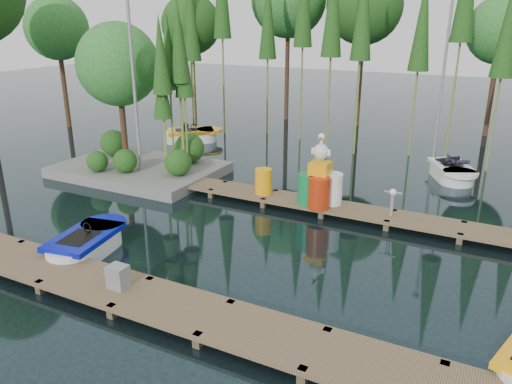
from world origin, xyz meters
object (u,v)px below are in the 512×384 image
at_px(island, 132,92).
at_px(yellow_barrel, 264,181).
at_px(boat_blue, 87,244).
at_px(drum_cluster, 320,185).
at_px(boat_yellow_far, 192,136).
at_px(utility_cabinet, 118,277).

xyz_separation_m(island, yellow_barrel, (6.05, -0.79, -2.46)).
relative_size(island, boat_blue, 2.35).
bearing_deg(yellow_barrel, island, 172.56).
height_order(boat_blue, drum_cluster, drum_cluster).
distance_m(island, boat_yellow_far, 6.04).
height_order(island, yellow_barrel, island).
distance_m(boat_yellow_far, utility_cabinet, 14.74).
distance_m(island, drum_cluster, 8.45).
distance_m(island, yellow_barrel, 6.58).
height_order(island, boat_yellow_far, island).
bearing_deg(utility_cabinet, yellow_barrel, 89.22).
bearing_deg(boat_blue, yellow_barrel, 56.91).
height_order(boat_blue, utility_cabinet, boat_blue).
bearing_deg(boat_yellow_far, utility_cabinet, -80.68).
relative_size(utility_cabinet, yellow_barrel, 0.61).
bearing_deg(yellow_barrel, boat_yellow_far, 139.37).
bearing_deg(utility_cabinet, boat_yellow_far, 117.98).
distance_m(boat_blue, yellow_barrel, 6.16).
bearing_deg(island, yellow_barrel, -7.44).
distance_m(utility_cabinet, drum_cluster, 7.18).
bearing_deg(island, boat_blue, -60.65).
distance_m(island, boat_blue, 7.93).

